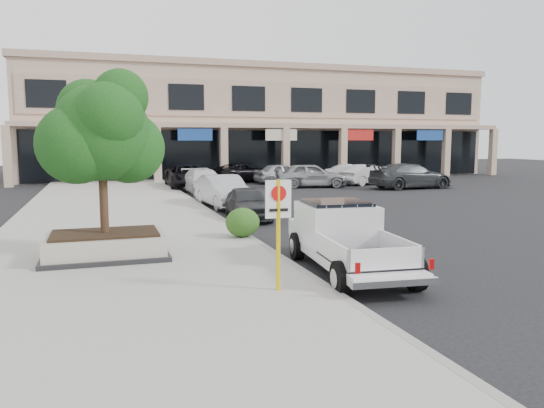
{
  "coord_description": "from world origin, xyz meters",
  "views": [
    {
      "loc": [
        -6.08,
        -12.7,
        3.27
      ],
      "look_at": [
        -1.45,
        1.5,
        1.43
      ],
      "focal_mm": 35.0,
      "sensor_mm": 36.0,
      "label": 1
    }
  ],
  "objects_px": {
    "curb_car_d": "(189,177)",
    "curb_car_c": "(204,181)",
    "planter_tree": "(106,133)",
    "curb_car_a": "(248,203)",
    "planter": "(105,245)",
    "lot_car_b": "(368,175)",
    "lot_car_a": "(311,175)",
    "no_parking_sign": "(278,219)",
    "lot_car_f": "(352,173)",
    "curb_car_b": "(223,191)",
    "lot_car_c": "(411,176)",
    "lot_car_e": "(283,173)",
    "pickup_truck": "(349,239)",
    "lot_car_d": "(246,172)"
  },
  "relations": [
    {
      "from": "no_parking_sign",
      "to": "lot_car_d",
      "type": "relative_size",
      "value": 0.44
    },
    {
      "from": "curb_car_a",
      "to": "lot_car_b",
      "type": "xyz_separation_m",
      "value": [
        12.66,
        13.26,
        0.05
      ]
    },
    {
      "from": "no_parking_sign",
      "to": "curb_car_c",
      "type": "xyz_separation_m",
      "value": [
        2.48,
        21.3,
        -0.9
      ]
    },
    {
      "from": "planter",
      "to": "curb_car_a",
      "type": "height_order",
      "value": "curb_car_a"
    },
    {
      "from": "curb_car_d",
      "to": "curb_car_c",
      "type": "bearing_deg",
      "value": -83.06
    },
    {
      "from": "lot_car_b",
      "to": "lot_car_e",
      "type": "bearing_deg",
      "value": 44.84
    },
    {
      "from": "planter",
      "to": "lot_car_f",
      "type": "bearing_deg",
      "value": 50.25
    },
    {
      "from": "curb_car_a",
      "to": "curb_car_c",
      "type": "relative_size",
      "value": 0.78
    },
    {
      "from": "planter",
      "to": "lot_car_e",
      "type": "xyz_separation_m",
      "value": [
        12.84,
        22.52,
        0.27
      ]
    },
    {
      "from": "curb_car_d",
      "to": "planter",
      "type": "bearing_deg",
      "value": -103.99
    },
    {
      "from": "pickup_truck",
      "to": "lot_car_e",
      "type": "height_order",
      "value": "pickup_truck"
    },
    {
      "from": "curb_car_d",
      "to": "lot_car_e",
      "type": "height_order",
      "value": "curb_car_d"
    },
    {
      "from": "curb_car_d",
      "to": "lot_car_e",
      "type": "distance_m",
      "value": 7.64
    },
    {
      "from": "planter",
      "to": "curb_car_d",
      "type": "xyz_separation_m",
      "value": [
        5.5,
        20.42,
        0.33
      ]
    },
    {
      "from": "planter",
      "to": "curb_car_b",
      "type": "distance_m",
      "value": 11.78
    },
    {
      "from": "curb_car_b",
      "to": "curb_car_c",
      "type": "distance_m",
      "value": 6.62
    },
    {
      "from": "curb_car_a",
      "to": "lot_car_f",
      "type": "bearing_deg",
      "value": 57.09
    },
    {
      "from": "planter_tree",
      "to": "curb_car_a",
      "type": "height_order",
      "value": "planter_tree"
    },
    {
      "from": "curb_car_b",
      "to": "lot_car_c",
      "type": "relative_size",
      "value": 0.81
    },
    {
      "from": "no_parking_sign",
      "to": "lot_car_f",
      "type": "distance_m",
      "value": 30.04
    },
    {
      "from": "lot_car_a",
      "to": "lot_car_b",
      "type": "height_order",
      "value": "lot_car_a"
    },
    {
      "from": "lot_car_b",
      "to": "lot_car_a",
      "type": "bearing_deg",
      "value": 81.74
    },
    {
      "from": "lot_car_d",
      "to": "curb_car_d",
      "type": "bearing_deg",
      "value": 114.21
    },
    {
      "from": "planter_tree",
      "to": "lot_car_a",
      "type": "height_order",
      "value": "planter_tree"
    },
    {
      "from": "curb_car_c",
      "to": "planter_tree",
      "type": "bearing_deg",
      "value": -111.59
    },
    {
      "from": "planter",
      "to": "lot_car_b",
      "type": "relative_size",
      "value": 0.73
    },
    {
      "from": "curb_car_b",
      "to": "lot_car_e",
      "type": "relative_size",
      "value": 1.06
    },
    {
      "from": "pickup_truck",
      "to": "curb_car_c",
      "type": "distance_m",
      "value": 19.94
    },
    {
      "from": "curb_car_b",
      "to": "lot_car_e",
      "type": "bearing_deg",
      "value": 53.96
    },
    {
      "from": "lot_car_d",
      "to": "no_parking_sign",
      "type": "bearing_deg",
      "value": 150.65
    },
    {
      "from": "curb_car_d",
      "to": "lot_car_b",
      "type": "relative_size",
      "value": 1.32
    },
    {
      "from": "pickup_truck",
      "to": "lot_car_e",
      "type": "relative_size",
      "value": 1.21
    },
    {
      "from": "lot_car_a",
      "to": "lot_car_c",
      "type": "bearing_deg",
      "value": -104.0
    },
    {
      "from": "pickup_truck",
      "to": "lot_car_b",
      "type": "relative_size",
      "value": 1.22
    },
    {
      "from": "lot_car_e",
      "to": "lot_car_f",
      "type": "bearing_deg",
      "value": -107.73
    },
    {
      "from": "lot_car_e",
      "to": "pickup_truck",
      "type": "bearing_deg",
      "value": 153.89
    },
    {
      "from": "curb_car_a",
      "to": "curb_car_d",
      "type": "relative_size",
      "value": 0.68
    },
    {
      "from": "planter_tree",
      "to": "lot_car_a",
      "type": "xyz_separation_m",
      "value": [
        13.42,
        18.7,
        -2.58
      ]
    },
    {
      "from": "pickup_truck",
      "to": "no_parking_sign",
      "type": "bearing_deg",
      "value": -143.84
    },
    {
      "from": "lot_car_c",
      "to": "lot_car_a",
      "type": "bearing_deg",
      "value": 62.39
    },
    {
      "from": "lot_car_f",
      "to": "curb_car_d",
      "type": "bearing_deg",
      "value": 113.43
    },
    {
      "from": "planter",
      "to": "lot_car_f",
      "type": "distance_m",
      "value": 28.39
    },
    {
      "from": "lot_car_c",
      "to": "curb_car_b",
      "type": "bearing_deg",
      "value": 109.39
    },
    {
      "from": "planter",
      "to": "curb_car_d",
      "type": "height_order",
      "value": "curb_car_d"
    },
    {
      "from": "planter_tree",
      "to": "curb_car_a",
      "type": "xyz_separation_m",
      "value": [
        5.52,
        6.18,
        -2.74
      ]
    },
    {
      "from": "lot_car_f",
      "to": "lot_car_e",
      "type": "bearing_deg",
      "value": 99.72
    },
    {
      "from": "lot_car_c",
      "to": "planter_tree",
      "type": "bearing_deg",
      "value": 126.6
    },
    {
      "from": "planter",
      "to": "curb_car_a",
      "type": "relative_size",
      "value": 0.81
    },
    {
      "from": "curb_car_a",
      "to": "curb_car_d",
      "type": "height_order",
      "value": "curb_car_d"
    },
    {
      "from": "lot_car_e",
      "to": "lot_car_f",
      "type": "relative_size",
      "value": 1.07
    }
  ]
}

